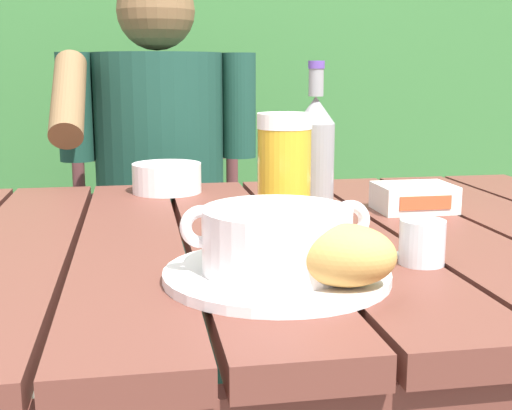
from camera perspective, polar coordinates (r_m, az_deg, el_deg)
dining_table at (r=1.06m, az=-1.66°, el=-7.11°), size 1.40×0.93×0.77m
hedge_backdrop at (r=2.71m, az=-2.81°, el=13.06°), size 3.18×0.92×2.66m
chair_near_diner at (r=1.98m, az=-7.90°, el=-4.61°), size 0.49×0.45×0.99m
person_eating at (r=1.72m, az=-7.97°, el=2.00°), size 0.48×0.47×1.26m
serving_plate at (r=0.81m, az=1.72°, el=-5.79°), size 0.27×0.27×0.01m
soup_bowl at (r=0.80m, az=1.74°, el=-2.73°), size 0.22×0.17×0.08m
bread_roll at (r=0.75m, az=7.31°, el=-4.14°), size 0.14×0.12×0.07m
beer_glass at (r=1.01m, az=2.35°, el=2.51°), size 0.08×0.08×0.18m
beer_bottle at (r=1.10m, az=4.91°, el=3.98°), size 0.06×0.06×0.26m
water_glass_small at (r=0.89m, az=13.61°, el=-3.00°), size 0.06×0.06×0.06m
butter_tub at (r=1.22m, az=12.97°, el=0.61°), size 0.13×0.10×0.05m
table_knife at (r=0.91m, az=8.72°, el=-4.17°), size 0.16×0.02×0.01m
diner_bowl at (r=1.38m, az=-7.40°, el=2.25°), size 0.14×0.14×0.06m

